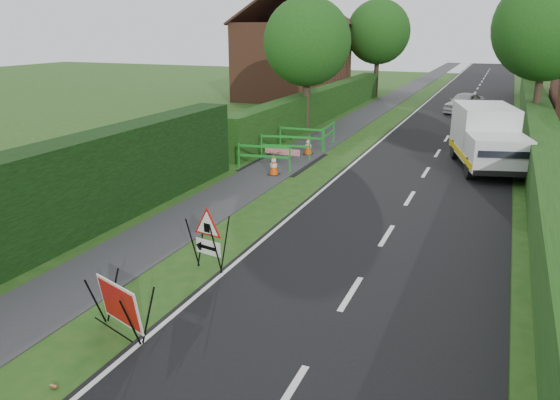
% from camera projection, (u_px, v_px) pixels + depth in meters
% --- Properties ---
extents(ground, '(120.00, 120.00, 0.00)m').
position_uv_depth(ground, '(219.00, 294.00, 11.12)').
color(ground, '#1E4A15').
rests_on(ground, ground).
extents(road_surface, '(6.00, 90.00, 0.02)m').
position_uv_depth(road_surface, '(471.00, 99.00, 41.05)').
color(road_surface, black).
rests_on(road_surface, ground).
extents(footpath, '(2.00, 90.00, 0.02)m').
position_uv_depth(footpath, '(398.00, 96.00, 43.05)').
color(footpath, '#2D2D30').
rests_on(footpath, ground).
extents(hedge_west_near, '(1.10, 18.00, 2.50)m').
position_uv_depth(hedge_west_near, '(33.00, 256.00, 12.94)').
color(hedge_west_near, black).
rests_on(hedge_west_near, ground).
extents(hedge_west_far, '(1.00, 24.00, 1.80)m').
position_uv_depth(hedge_west_far, '(322.00, 119.00, 32.32)').
color(hedge_west_far, '#14380F').
rests_on(hedge_west_far, ground).
extents(hedge_east, '(1.20, 50.00, 1.50)m').
position_uv_depth(hedge_east, '(539.00, 157.00, 22.86)').
color(hedge_east, '#14380F').
rests_on(hedge_east, ground).
extents(house_west, '(7.50, 7.40, 7.88)m').
position_uv_depth(house_west, '(293.00, 60.00, 40.31)').
color(house_west, brown).
rests_on(house_west, ground).
extents(tree_nw, '(4.40, 4.40, 6.70)m').
position_uv_depth(tree_nw, '(307.00, 42.00, 27.30)').
color(tree_nw, '#2D2116').
rests_on(tree_nw, ground).
extents(tree_ne, '(5.20, 5.20, 7.79)m').
position_uv_depth(tree_ne, '(547.00, 27.00, 26.61)').
color(tree_ne, '#2D2116').
rests_on(tree_ne, ground).
extents(tree_fw, '(4.80, 4.80, 7.24)m').
position_uv_depth(tree_fw, '(378.00, 32.00, 41.29)').
color(tree_fw, '#2D2116').
rests_on(tree_fw, ground).
extents(tree_fe, '(4.20, 4.20, 6.33)m').
position_uv_depth(tree_fe, '(534.00, 41.00, 41.00)').
color(tree_fe, '#2D2116').
rests_on(tree_fe, ground).
extents(red_rect_sign, '(1.31, 1.05, 0.98)m').
position_uv_depth(red_rect_sign, '(120.00, 305.00, 9.50)').
color(red_rect_sign, black).
rests_on(red_rect_sign, ground).
extents(triangle_sign, '(1.00, 1.00, 1.24)m').
position_uv_depth(triangle_sign, '(206.00, 234.00, 11.94)').
color(triangle_sign, black).
rests_on(triangle_sign, ground).
extents(works_van, '(3.16, 5.38, 2.31)m').
position_uv_depth(works_van, '(487.00, 137.00, 20.70)').
color(works_van, silver).
rests_on(works_van, ground).
extents(traffic_cone_0, '(0.38, 0.38, 0.79)m').
position_uv_depth(traffic_cone_0, '(492.00, 165.00, 19.83)').
color(traffic_cone_0, black).
rests_on(traffic_cone_0, ground).
extents(traffic_cone_1, '(0.38, 0.38, 0.79)m').
position_uv_depth(traffic_cone_1, '(510.00, 158.00, 20.87)').
color(traffic_cone_1, black).
rests_on(traffic_cone_1, ground).
extents(traffic_cone_2, '(0.38, 0.38, 0.79)m').
position_uv_depth(traffic_cone_2, '(502.00, 143.00, 23.72)').
color(traffic_cone_2, black).
rests_on(traffic_cone_2, ground).
extents(traffic_cone_3, '(0.38, 0.38, 0.79)m').
position_uv_depth(traffic_cone_3, '(274.00, 165.00, 19.90)').
color(traffic_cone_3, black).
rests_on(traffic_cone_3, ground).
extents(traffic_cone_4, '(0.38, 0.38, 0.79)m').
position_uv_depth(traffic_cone_4, '(308.00, 146.00, 23.12)').
color(traffic_cone_4, black).
rests_on(traffic_cone_4, ground).
extents(ped_barrier_0, '(2.09, 0.62, 1.00)m').
position_uv_depth(ped_barrier_0, '(264.00, 154.00, 20.48)').
color(ped_barrier_0, '#1A8F24').
rests_on(ped_barrier_0, ground).
extents(ped_barrier_1, '(2.09, 0.75, 1.00)m').
position_uv_depth(ped_barrier_1, '(285.00, 144.00, 22.31)').
color(ped_barrier_1, '#1A8F24').
rests_on(ped_barrier_1, ground).
extents(ped_barrier_2, '(2.08, 0.45, 1.00)m').
position_uv_depth(ped_barrier_2, '(302.00, 136.00, 24.00)').
color(ped_barrier_2, '#1A8F24').
rests_on(ped_barrier_2, ground).
extents(ped_barrier_3, '(0.44, 2.07, 1.00)m').
position_uv_depth(ped_barrier_3, '(328.00, 133.00, 24.66)').
color(ped_barrier_3, '#1A8F24').
rests_on(ped_barrier_3, ground).
extents(redwhite_plank, '(1.50, 0.08, 0.25)m').
position_uv_depth(redwhite_plank, '(282.00, 163.00, 21.89)').
color(redwhite_plank, red).
rests_on(redwhite_plank, ground).
extents(litter_can, '(0.12, 0.07, 0.07)m').
position_uv_depth(litter_can, '(54.00, 389.00, 8.20)').
color(litter_can, '#BF7F4C').
rests_on(litter_can, ground).
extents(hatchback_car, '(2.55, 4.03, 1.28)m').
position_uv_depth(hatchback_car, '(464.00, 103.00, 34.44)').
color(hatchback_car, silver).
rests_on(hatchback_car, ground).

